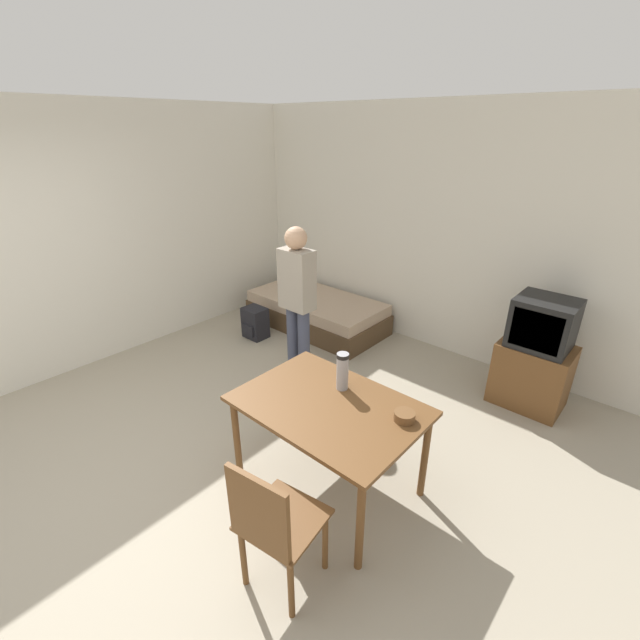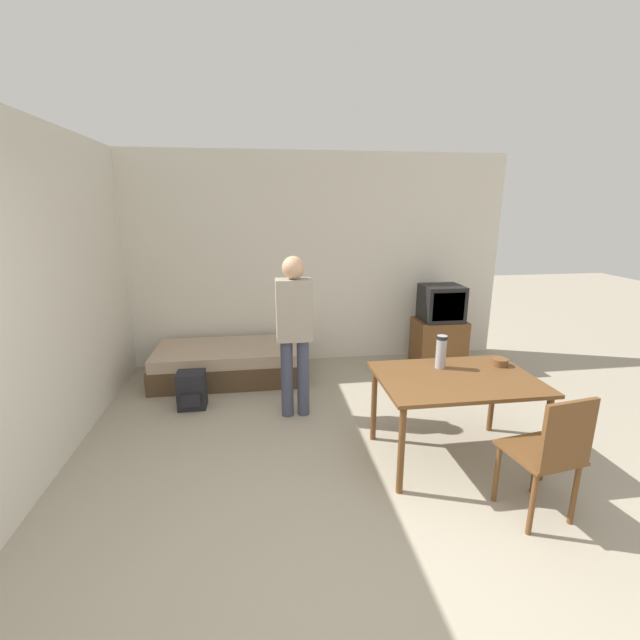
{
  "view_description": "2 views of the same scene",
  "coord_description": "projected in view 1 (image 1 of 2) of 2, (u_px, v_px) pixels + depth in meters",
  "views": [
    {
      "loc": [
        2.52,
        -0.74,
        2.45
      ],
      "look_at": [
        0.25,
        1.82,
        0.88
      ],
      "focal_mm": 24.0,
      "sensor_mm": 36.0,
      "label": 1
    },
    {
      "loc": [
        -0.55,
        -1.89,
        2.05
      ],
      "look_at": [
        -0.01,
        1.88,
        1.02
      ],
      "focal_mm": 24.0,
      "sensor_mm": 36.0,
      "label": 2
    }
  ],
  "objects": [
    {
      "name": "wall_back",
      "position": [
        408.0,
        228.0,
        4.96
      ],
      "size": [
        5.38,
        0.06,
        2.7
      ],
      "color": "silver",
      "rests_on": "ground_plane"
    },
    {
      "name": "thermos_flask",
      "position": [
        343.0,
        370.0,
        3.0
      ],
      "size": [
        0.09,
        0.09,
        0.28
      ],
      "color": "#99999E",
      "rests_on": "dining_table"
    },
    {
      "name": "daybed",
      "position": [
        317.0,
        312.0,
        5.63
      ],
      "size": [
        1.81,
        0.9,
        0.4
      ],
      "color": "#4C3823",
      "rests_on": "ground_plane"
    },
    {
      "name": "wall_left",
      "position": [
        163.0,
        227.0,
        5.05
      ],
      "size": [
        0.06,
        4.62,
        2.7
      ],
      "color": "silver",
      "rests_on": "ground_plane"
    },
    {
      "name": "person_standing",
      "position": [
        297.0,
        295.0,
        4.19
      ],
      "size": [
        0.34,
        0.21,
        1.6
      ],
      "color": "#3D4256",
      "rests_on": "ground_plane"
    },
    {
      "name": "wooden_chair",
      "position": [
        273.0,
        523.0,
        2.27
      ],
      "size": [
        0.47,
        0.47,
        0.92
      ],
      "color": "brown",
      "rests_on": "ground_plane"
    },
    {
      "name": "mate_bowl",
      "position": [
        404.0,
        416.0,
        2.72
      ],
      "size": [
        0.14,
        0.14,
        0.06
      ],
      "color": "brown",
      "rests_on": "dining_table"
    },
    {
      "name": "ground_plane",
      "position": [
        124.0,
        502.0,
        3.04
      ],
      "size": [
        20.0,
        20.0,
        0.0
      ],
      "primitive_type": "plane",
      "color": "#9E937F"
    },
    {
      "name": "tv",
      "position": [
        535.0,
        357.0,
        3.93
      ],
      "size": [
        0.62,
        0.47,
        1.07
      ],
      "color": "brown",
      "rests_on": "ground_plane"
    },
    {
      "name": "backpack",
      "position": [
        255.0,
        323.0,
        5.33
      ],
      "size": [
        0.28,
        0.26,
        0.39
      ],
      "color": "black",
      "rests_on": "ground_plane"
    },
    {
      "name": "dining_table",
      "position": [
        329.0,
        413.0,
        2.93
      ],
      "size": [
        1.25,
        0.87,
        0.73
      ],
      "color": "brown",
      "rests_on": "ground_plane"
    }
  ]
}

